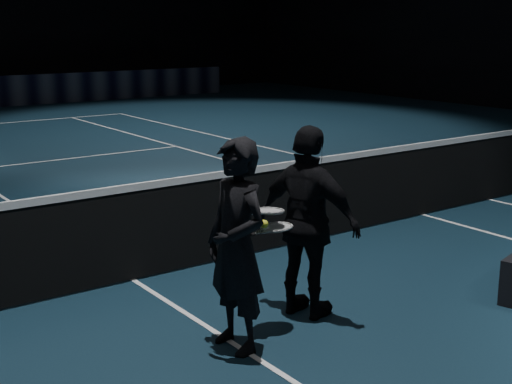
% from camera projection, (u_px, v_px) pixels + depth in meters
% --- Properties ---
extents(floor, '(36.00, 36.00, 0.00)m').
position_uv_depth(floor, '(134.00, 280.00, 6.85)').
color(floor, black).
rests_on(floor, ground).
extents(court_lines, '(10.98, 23.78, 0.01)m').
position_uv_depth(court_lines, '(134.00, 280.00, 6.84)').
color(court_lines, white).
rests_on(court_lines, floor).
extents(net_mesh, '(12.80, 0.02, 0.86)m').
position_uv_depth(net_mesh, '(132.00, 236.00, 6.74)').
color(net_mesh, black).
rests_on(net_mesh, floor).
extents(net_tape, '(12.80, 0.03, 0.07)m').
position_uv_depth(net_tape, '(130.00, 188.00, 6.63)').
color(net_tape, white).
rests_on(net_tape, net_mesh).
extents(player_a, '(0.42, 0.61, 1.62)m').
position_uv_depth(player_a, '(237.00, 246.00, 5.25)').
color(player_a, black).
rests_on(player_a, floor).
extents(player_b, '(0.67, 1.02, 1.62)m').
position_uv_depth(player_b, '(308.00, 223.00, 5.86)').
color(player_b, black).
rests_on(player_b, floor).
extents(racket_lower, '(0.71, 0.35, 0.03)m').
position_uv_depth(racket_lower, '(277.00, 227.00, 5.56)').
color(racket_lower, black).
rests_on(racket_lower, player_a).
extents(racket_upper, '(0.71, 0.39, 0.10)m').
position_uv_depth(racket_upper, '(269.00, 211.00, 5.52)').
color(racket_upper, black).
rests_on(racket_upper, player_b).
extents(tennis_balls, '(0.12, 0.10, 0.12)m').
position_uv_depth(tennis_balls, '(259.00, 222.00, 5.41)').
color(tennis_balls, yellow).
rests_on(tennis_balls, racket_upper).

